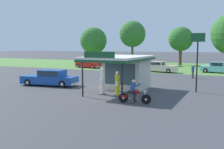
{
  "coord_description": "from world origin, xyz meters",
  "views": [
    {
      "loc": [
        9.02,
        -16.9,
        3.76
      ],
      "look_at": [
        -0.08,
        2.34,
        1.4
      ],
      "focal_mm": 41.11,
      "sensor_mm": 36.0,
      "label": 1
    }
  ],
  "objects_px": {
    "gas_pump_offside": "(117,85)",
    "bystander_leaning_by_kiosk": "(193,71)",
    "parked_car_second_row_spare": "(160,67)",
    "parked_car_back_row_centre": "(131,65)",
    "roadside_pole_sign": "(197,52)",
    "parked_car_back_row_centre_right": "(89,64)",
    "motorcycle_with_rider": "(134,93)",
    "featured_classic_sedan": "(50,78)",
    "parked_car_back_row_right": "(219,68)",
    "gas_pump_nearside": "(102,82)"
  },
  "relations": [
    {
      "from": "parked_car_back_row_right",
      "to": "roadside_pole_sign",
      "type": "bearing_deg",
      "value": -92.86
    },
    {
      "from": "parked_car_back_row_centre_right",
      "to": "roadside_pole_sign",
      "type": "bearing_deg",
      "value": -39.99
    },
    {
      "from": "parked_car_back_row_right",
      "to": "parked_car_second_row_spare",
      "type": "bearing_deg",
      "value": -163.22
    },
    {
      "from": "gas_pump_offside",
      "to": "parked_car_second_row_spare",
      "type": "xyz_separation_m",
      "value": [
        -1.78,
        19.12,
        -0.17
      ]
    },
    {
      "from": "parked_car_back_row_centre_right",
      "to": "parked_car_back_row_right",
      "type": "distance_m",
      "value": 20.94
    },
    {
      "from": "parked_car_back_row_centre_right",
      "to": "parked_car_second_row_spare",
      "type": "xyz_separation_m",
      "value": [
        13.09,
        -1.93,
        0.0
      ]
    },
    {
      "from": "parked_car_back_row_centre_right",
      "to": "parked_car_back_row_centre",
      "type": "distance_m",
      "value": 7.52
    },
    {
      "from": "roadside_pole_sign",
      "to": "parked_car_second_row_spare",
      "type": "bearing_deg",
      "value": 115.09
    },
    {
      "from": "parked_car_back_row_centre_right",
      "to": "parked_car_second_row_spare",
      "type": "distance_m",
      "value": 13.24
    },
    {
      "from": "gas_pump_offside",
      "to": "parked_car_back_row_centre",
      "type": "bearing_deg",
      "value": 108.67
    },
    {
      "from": "parked_car_back_row_centre",
      "to": "parked_car_back_row_right",
      "type": "bearing_deg",
      "value": -1.72
    },
    {
      "from": "gas_pump_offside",
      "to": "parked_car_back_row_right",
      "type": "xyz_separation_m",
      "value": [
        6.06,
        21.48,
        -0.17
      ]
    },
    {
      "from": "bystander_leaning_by_kiosk",
      "to": "parked_car_back_row_centre_right",
      "type": "bearing_deg",
      "value": 158.32
    },
    {
      "from": "gas_pump_nearside",
      "to": "featured_classic_sedan",
      "type": "relative_size",
      "value": 0.37
    },
    {
      "from": "gas_pump_offside",
      "to": "parked_car_back_row_centre_right",
      "type": "distance_m",
      "value": 25.78
    },
    {
      "from": "parked_car_back_row_right",
      "to": "bystander_leaning_by_kiosk",
      "type": "height_order",
      "value": "bystander_leaning_by_kiosk"
    },
    {
      "from": "parked_car_back_row_right",
      "to": "parked_car_back_row_centre",
      "type": "height_order",
      "value": "parked_car_back_row_right"
    },
    {
      "from": "parked_car_back_row_centre",
      "to": "roadside_pole_sign",
      "type": "height_order",
      "value": "roadside_pole_sign"
    },
    {
      "from": "gas_pump_nearside",
      "to": "roadside_pole_sign",
      "type": "height_order",
      "value": "roadside_pole_sign"
    },
    {
      "from": "roadside_pole_sign",
      "to": "motorcycle_with_rider",
      "type": "bearing_deg",
      "value": -117.8
    },
    {
      "from": "parked_car_second_row_spare",
      "to": "roadside_pole_sign",
      "type": "height_order",
      "value": "roadside_pole_sign"
    },
    {
      "from": "motorcycle_with_rider",
      "to": "parked_car_back_row_right",
      "type": "height_order",
      "value": "motorcycle_with_rider"
    },
    {
      "from": "featured_classic_sedan",
      "to": "bystander_leaning_by_kiosk",
      "type": "distance_m",
      "value": 16.48
    },
    {
      "from": "featured_classic_sedan",
      "to": "parked_car_second_row_spare",
      "type": "xyz_separation_m",
      "value": [
        6.18,
        17.14,
        0.0
      ]
    },
    {
      "from": "parked_car_back_row_centre_right",
      "to": "parked_car_back_row_right",
      "type": "xyz_separation_m",
      "value": [
        20.93,
        0.43,
        -0.0
      ]
    },
    {
      "from": "roadside_pole_sign",
      "to": "gas_pump_nearside",
      "type": "bearing_deg",
      "value": -147.02
    },
    {
      "from": "motorcycle_with_rider",
      "to": "parked_car_back_row_centre",
      "type": "relative_size",
      "value": 0.4
    },
    {
      "from": "gas_pump_nearside",
      "to": "bystander_leaning_by_kiosk",
      "type": "xyz_separation_m",
      "value": [
        4.91,
        13.7,
        -0.12
      ]
    },
    {
      "from": "parked_car_back_row_centre",
      "to": "roadside_pole_sign",
      "type": "distance_m",
      "value": 21.85
    },
    {
      "from": "bystander_leaning_by_kiosk",
      "to": "parked_car_back_row_right",
      "type": "bearing_deg",
      "value": 72.53
    },
    {
      "from": "featured_classic_sedan",
      "to": "parked_car_back_row_centre",
      "type": "relative_size",
      "value": 1.05
    },
    {
      "from": "motorcycle_with_rider",
      "to": "roadside_pole_sign",
      "type": "height_order",
      "value": "roadside_pole_sign"
    },
    {
      "from": "parked_car_second_row_spare",
      "to": "parked_car_back_row_right",
      "type": "height_order",
      "value": "parked_car_back_row_right"
    },
    {
      "from": "featured_classic_sedan",
      "to": "parked_car_back_row_centre_right",
      "type": "xyz_separation_m",
      "value": [
        -6.91,
        19.08,
        0.0
      ]
    },
    {
      "from": "parked_car_second_row_spare",
      "to": "bystander_leaning_by_kiosk",
      "type": "distance_m",
      "value": 7.64
    },
    {
      "from": "parked_car_back_row_centre_right",
      "to": "parked_car_second_row_spare",
      "type": "relative_size",
      "value": 1.05
    },
    {
      "from": "gas_pump_offside",
      "to": "bystander_leaning_by_kiosk",
      "type": "distance_m",
      "value": 14.17
    },
    {
      "from": "bystander_leaning_by_kiosk",
      "to": "parked_car_second_row_spare",
      "type": "bearing_deg",
      "value": 134.86
    },
    {
      "from": "gas_pump_nearside",
      "to": "gas_pump_offside",
      "type": "xyz_separation_m",
      "value": [
        1.3,
        -0.0,
        -0.11
      ]
    },
    {
      "from": "parked_car_back_row_centre_right",
      "to": "parked_car_second_row_spare",
      "type": "height_order",
      "value": "parked_car_back_row_centre_right"
    },
    {
      "from": "featured_classic_sedan",
      "to": "parked_car_back_row_centre",
      "type": "bearing_deg",
      "value": 88.38
    },
    {
      "from": "gas_pump_nearside",
      "to": "featured_classic_sedan",
      "type": "distance_m",
      "value": 6.95
    },
    {
      "from": "bystander_leaning_by_kiosk",
      "to": "roadside_pole_sign",
      "type": "bearing_deg",
      "value": -80.5
    },
    {
      "from": "featured_classic_sedan",
      "to": "parked_car_back_row_centre_right",
      "type": "height_order",
      "value": "parked_car_back_row_centre_right"
    },
    {
      "from": "featured_classic_sedan",
      "to": "parked_car_back_row_right",
      "type": "xyz_separation_m",
      "value": [
        14.02,
        19.51,
        0.0
      ]
    },
    {
      "from": "featured_classic_sedan",
      "to": "parked_car_second_row_spare",
      "type": "relative_size",
      "value": 1.12
    },
    {
      "from": "gas_pump_offside",
      "to": "roadside_pole_sign",
      "type": "height_order",
      "value": "roadside_pole_sign"
    },
    {
      "from": "parked_car_back_row_centre_right",
      "to": "featured_classic_sedan",
      "type": "bearing_deg",
      "value": -70.08
    },
    {
      "from": "bystander_leaning_by_kiosk",
      "to": "roadside_pole_sign",
      "type": "relative_size",
      "value": 0.34
    },
    {
      "from": "motorcycle_with_rider",
      "to": "parked_car_back_row_centre",
      "type": "height_order",
      "value": "motorcycle_with_rider"
    }
  ]
}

